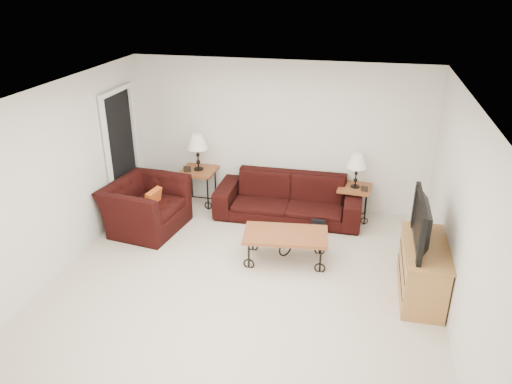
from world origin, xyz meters
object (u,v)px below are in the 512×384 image
sofa (289,198)px  armchair (146,206)px  lamp_left (198,152)px  television (428,223)px  tv_stand (422,270)px  backpack (319,218)px  coffee_table (285,247)px  side_table_right (354,203)px  side_table_left (199,186)px  lamp_right (356,171)px

sofa → armchair: (-2.13, -0.89, 0.04)m
lamp_left → television: size_ratio=0.60×
lamp_left → tv_stand: lamp_left is taller
tv_stand → backpack: (-1.42, 1.41, -0.14)m
backpack → coffee_table: bearing=-99.4°
coffee_table → armchair: 2.37m
side_table_right → tv_stand: 2.18m
sofa → television: (1.95, -1.79, 0.67)m
coffee_table → side_table_left: bearing=139.0°
side_table_right → lamp_left: (-2.67, -0.00, 0.67)m
side_table_left → sofa: bearing=-6.4°
coffee_table → tv_stand: bearing=-13.0°
armchair → backpack: (2.68, 0.51, -0.17)m
side_table_left → television: 4.13m
backpack → side_table_right: bearing=59.4°
side_table_left → side_table_right: (2.67, 0.00, -0.04)m
television → backpack: (-1.40, 1.41, -0.80)m
sofa → television: television is taller
side_table_left → lamp_right: 2.72m
lamp_right → television: 2.17m
side_table_right → lamp_left: lamp_left is taller
sofa → television: size_ratio=2.24×
side_table_left → lamp_left: (0.00, 0.00, 0.64)m
side_table_left → side_table_right: 2.67m
lamp_right → coffee_table: 1.89m
sofa → lamp_left: bearing=173.6°
armchair → lamp_left: bearing=-17.7°
backpack → lamp_right: bearing=59.4°
lamp_left → tv_stand: bearing=-28.8°
coffee_table → armchair: armchair is taller
coffee_table → backpack: bearing=69.4°
side_table_right → backpack: bearing=-131.8°
side_table_left → armchair: (-0.52, -1.07, 0.07)m
lamp_right → coffee_table: (-0.88, -1.56, -0.63)m
lamp_right → backpack: size_ratio=1.29×
sofa → armchair: bearing=-157.3°
armchair → tv_stand: 4.20m
side_table_right → armchair: armchair is taller
armchair → tv_stand: (4.11, -0.90, -0.03)m
coffee_table → backpack: (0.37, 0.99, 0.00)m
side_table_right → lamp_left: size_ratio=0.88×
side_table_right → coffee_table: side_table_right is taller
sofa → armchair: size_ratio=1.99×
side_table_right → side_table_left: bearing=-180.0°
sofa → side_table_left: bearing=173.6°
lamp_left → coffee_table: bearing=-41.0°
sofa → side_table_left: 1.62m
backpack → television: bearing=-33.9°
side_table_left → lamp_left: bearing=0.0°
coffee_table → armchair: size_ratio=0.97×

